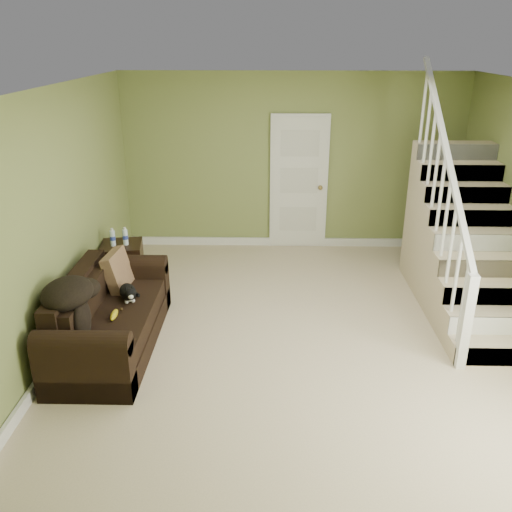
{
  "coord_description": "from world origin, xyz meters",
  "views": [
    {
      "loc": [
        -0.36,
        -5.22,
        3.03
      ],
      "look_at": [
        -0.49,
        0.33,
        0.78
      ],
      "focal_mm": 38.0,
      "sensor_mm": 36.0,
      "label": 1
    }
  ],
  "objects_px": {
    "sofa": "(108,320)",
    "cat": "(127,293)",
    "banana": "(114,315)",
    "side_table": "(123,265)"
  },
  "relations": [
    {
      "from": "sofa",
      "to": "cat",
      "type": "bearing_deg",
      "value": 52.94
    },
    {
      "from": "cat",
      "to": "banana",
      "type": "distance_m",
      "value": 0.4
    },
    {
      "from": "sofa",
      "to": "cat",
      "type": "height_order",
      "value": "sofa"
    },
    {
      "from": "sofa",
      "to": "side_table",
      "type": "bearing_deg",
      "value": 98.02
    },
    {
      "from": "side_table",
      "to": "cat",
      "type": "bearing_deg",
      "value": -73.0
    },
    {
      "from": "cat",
      "to": "banana",
      "type": "height_order",
      "value": "cat"
    },
    {
      "from": "cat",
      "to": "banana",
      "type": "relative_size",
      "value": 2.05
    },
    {
      "from": "cat",
      "to": "sofa",
      "type": "bearing_deg",
      "value": -149.56
    },
    {
      "from": "sofa",
      "to": "side_table",
      "type": "distance_m",
      "value": 1.46
    },
    {
      "from": "sofa",
      "to": "banana",
      "type": "xyz_separation_m",
      "value": [
        0.13,
        -0.17,
        0.16
      ]
    }
  ]
}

